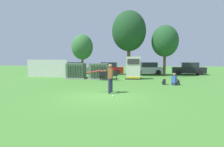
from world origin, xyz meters
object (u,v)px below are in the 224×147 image
generator_enclosure (133,68)px  park_bench (108,75)px  sports_ball (113,96)px  parked_car_right_of_center (148,69)px  batter (109,77)px  parked_car_rightmost (189,69)px  transformer_west (76,71)px  transformer_mid_west (99,71)px  seated_spectator (175,80)px  parked_car_left_of_center (109,69)px  backpack (164,82)px  parked_car_leftmost (74,68)px

generator_enclosure → park_bench: size_ratio=1.26×
sports_ball → parked_car_right_of_center: size_ratio=0.02×
generator_enclosure → batter: (-1.27, -8.32, -0.16)m
generator_enclosure → batter: bearing=-98.7°
parked_car_rightmost → transformer_west: bearing=-151.4°
generator_enclosure → transformer_mid_west: bearing=-170.3°
seated_spectator → generator_enclosure: bearing=128.4°
transformer_mid_west → parked_car_right_of_center: same height
park_bench → sports_ball: size_ratio=20.34×
parked_car_right_of_center → parked_car_rightmost: size_ratio=1.00×
transformer_west → parked_car_left_of_center: same height
park_bench → parked_car_left_of_center: (-1.16, 7.68, 0.22)m
seated_spectator → backpack: (-0.81, 0.13, -0.16)m
seated_spectator → parked_car_right_of_center: (-1.52, 10.81, 0.38)m
parked_car_right_of_center → batter: bearing=-101.7°
generator_enclosure → sports_ball: bearing=-95.3°
generator_enclosure → park_bench: 2.90m
seated_spectator → transformer_west: bearing=157.4°
transformer_mid_west → sports_ball: size_ratio=23.33×
parked_car_rightmost → parked_car_left_of_center: bearing=-175.8°
transformer_mid_west → parked_car_leftmost: bearing=125.2°
batter → parked_car_left_of_center: 14.61m
sports_ball → seated_spectator: (4.23, 5.38, 0.33)m
park_bench → parked_car_left_of_center: size_ratio=0.43×
transformer_west → transformer_mid_west: bearing=-6.0°
transformer_mid_west → sports_ball: transformer_mid_west is taller
parked_car_leftmost → parked_car_rightmost: bearing=0.0°
transformer_west → batter: (4.73, -7.99, 0.19)m
transformer_west → parked_car_leftmost: 7.73m
generator_enclosure → parked_car_right_of_center: 6.85m
parked_car_leftmost → parked_car_left_of_center: (5.23, -0.78, 0.00)m
parked_car_leftmost → parked_car_left_of_center: bearing=-8.5°
backpack → parked_car_rightmost: bearing=66.8°
parked_car_left_of_center → sports_ball: bearing=-80.5°
seated_spectator → parked_car_rightmost: parked_car_rightmost is taller
transformer_mid_west → parked_car_rightmost: same height
batter → parked_car_rightmost: batter is taller
parked_car_left_of_center → transformer_west: bearing=-111.0°
backpack → parked_car_leftmost: (-11.29, 10.97, 0.54)m
parked_car_right_of_center → transformer_west: bearing=-138.5°
sports_ball → parked_car_leftmost: parked_car_leftmost is taller
parked_car_leftmost → backpack: bearing=-44.2°
parked_car_rightmost → parked_car_right_of_center: bearing=-176.7°
sports_ball → parked_car_left_of_center: parked_car_left_of_center is taller
sports_ball → parked_car_right_of_center: parked_car_right_of_center is taller
batter → parked_car_leftmost: size_ratio=0.40×
seated_spectator → parked_car_left_of_center: size_ratio=0.23×
batter → backpack: bearing=48.1°
generator_enclosure → batter: size_ratio=1.32×
parked_car_rightmost → transformer_mid_west: bearing=-145.0°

